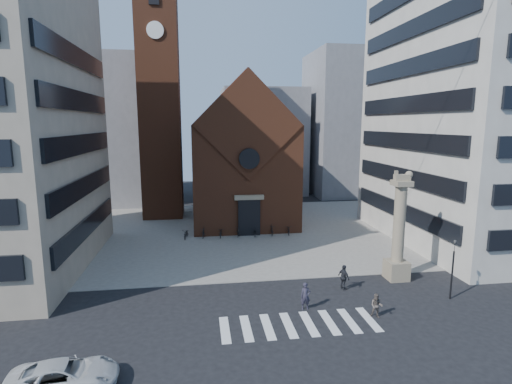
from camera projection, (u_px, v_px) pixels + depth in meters
ground at (280, 303)px, 27.39m from camera, size 120.00×120.00×0.00m
piazza at (247, 230)px, 45.91m from camera, size 46.00×30.00×0.05m
zebra_crossing at (299, 324)px, 24.54m from camera, size 10.20×3.20×0.01m
church at (241, 157)px, 50.44m from camera, size 12.00×16.65×18.00m
campanile at (160, 95)px, 50.59m from camera, size 5.50×5.50×31.20m
building_right at (493, 85)px, 39.75m from camera, size 18.00×22.00×32.00m
bg_block_left at (102, 131)px, 61.70m from camera, size 16.00×14.00×22.00m
bg_block_mid at (263, 141)px, 70.58m from camera, size 14.00×12.00×18.00m
bg_block_right at (356, 124)px, 69.40m from camera, size 16.00×14.00×24.00m
lion_column at (398, 237)px, 31.14m from camera, size 1.63×1.60×8.68m
traffic_light at (453, 268)px, 27.72m from camera, size 0.13×0.16×4.30m
white_car at (64, 376)px, 18.43m from camera, size 5.10×2.75×1.36m
pedestrian_0 at (305, 296)px, 26.42m from camera, size 0.68×0.46×1.82m
pedestrian_1 at (377, 306)px, 25.30m from camera, size 0.96×0.90×1.57m
pedestrian_2 at (344, 277)px, 29.53m from camera, size 0.85×1.21×1.90m
scooter_0 at (186, 234)px, 42.63m from camera, size 0.92×2.00×1.01m
scooter_1 at (204, 232)px, 42.89m from camera, size 0.77×1.92×1.12m
scooter_2 at (221, 232)px, 43.16m from camera, size 0.92×2.00×1.01m
scooter_3 at (238, 231)px, 43.42m from camera, size 0.77×1.92×1.12m
scooter_4 at (255, 231)px, 43.69m from camera, size 0.92×2.00×1.01m
scooter_5 at (272, 230)px, 43.94m from camera, size 0.77×1.92×1.12m
scooter_6 at (288, 230)px, 44.21m from camera, size 0.92×2.00×1.01m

